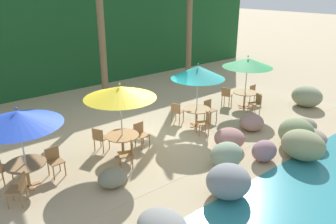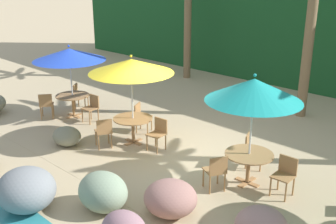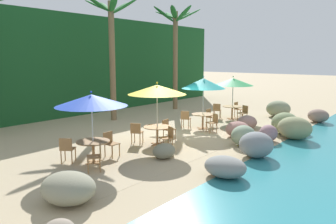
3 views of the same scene
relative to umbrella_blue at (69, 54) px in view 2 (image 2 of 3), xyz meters
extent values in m
plane|color=tan|center=(4.57, 0.18, -2.09)|extent=(120.00, 120.00, 0.00)
cube|color=tan|center=(4.57, 0.18, -2.09)|extent=(18.00, 5.20, 0.01)
cube|color=#194C23|center=(4.57, 9.18, 0.91)|extent=(28.00, 2.40, 6.00)
ellipsoid|color=#9B6C64|center=(6.26, -1.98, -1.74)|extent=(1.09, 1.06, 0.69)
ellipsoid|color=gray|center=(5.16, -2.81, -1.69)|extent=(1.11, 0.92, 0.80)
ellipsoid|color=gray|center=(1.86, -1.49, -1.83)|extent=(0.86, 0.74, 0.53)
ellipsoid|color=gray|center=(4.03, -3.86, -1.64)|extent=(1.24, 1.17, 0.89)
cylinder|color=silver|center=(0.00, 0.00, -0.99)|extent=(0.04, 0.04, 2.19)
cone|color=blue|center=(0.00, 0.00, 0.00)|extent=(2.32, 2.32, 0.38)
sphere|color=blue|center=(0.00, 0.00, 0.27)|extent=(0.07, 0.07, 0.07)
cube|color=#A37547|center=(0.00, 0.00, -2.07)|extent=(0.60, 0.12, 0.03)
cube|color=#A37547|center=(0.00, 0.00, -2.07)|extent=(0.12, 0.60, 0.03)
cylinder|color=#A37547|center=(0.00, 0.00, -1.72)|extent=(0.09, 0.09, 0.71)
cylinder|color=#A37547|center=(0.00, 0.00, -1.36)|extent=(1.10, 1.10, 0.03)
cylinder|color=#9E7042|center=(1.04, -0.11, -1.86)|extent=(0.04, 0.04, 0.45)
cylinder|color=#9E7042|center=(0.68, -0.14, -1.86)|extent=(0.04, 0.04, 0.45)
cylinder|color=#9E7042|center=(1.02, 0.24, -1.86)|extent=(0.04, 0.04, 0.45)
cylinder|color=#9E7042|center=(0.66, 0.22, -1.86)|extent=(0.04, 0.04, 0.45)
cube|color=#9E7042|center=(0.85, 0.05, -1.62)|extent=(0.45, 0.45, 0.03)
cube|color=#9E7042|center=(0.84, 0.25, -1.43)|extent=(0.42, 0.06, 0.42)
cylinder|color=#9E7042|center=(-0.47, 0.93, -1.86)|extent=(0.04, 0.04, 0.45)
cylinder|color=#9E7042|center=(-0.26, 0.64, -1.86)|extent=(0.04, 0.04, 0.45)
cylinder|color=#9E7042|center=(-0.76, 0.72, -1.86)|extent=(0.04, 0.04, 0.45)
cylinder|color=#9E7042|center=(-0.54, 0.43, -1.86)|extent=(0.04, 0.04, 0.45)
cube|color=#9E7042|center=(-0.51, 0.68, -1.62)|extent=(0.59, 0.59, 0.03)
cube|color=#9E7042|center=(-0.67, 0.56, -1.43)|extent=(0.28, 0.36, 0.42)
cylinder|color=#9E7042|center=(-0.76, -0.72, -1.86)|extent=(0.04, 0.04, 0.45)
cylinder|color=#9E7042|center=(-0.54, -0.43, -1.86)|extent=(0.04, 0.04, 0.45)
cylinder|color=#9E7042|center=(-0.47, -0.93, -1.86)|extent=(0.04, 0.04, 0.45)
cylinder|color=#9E7042|center=(-0.26, -0.65, -1.86)|extent=(0.04, 0.04, 0.45)
cube|color=#9E7042|center=(-0.51, -0.68, -1.62)|extent=(0.59, 0.59, 0.03)
cube|color=#9E7042|center=(-0.35, -0.80, -1.43)|extent=(0.28, 0.36, 0.42)
cylinder|color=silver|center=(3.07, -0.10, -0.93)|extent=(0.04, 0.04, 2.32)
cone|color=yellow|center=(3.07, -0.10, 0.13)|extent=(2.31, 2.31, 0.38)
sphere|color=yellow|center=(3.07, -0.10, 0.40)|extent=(0.07, 0.07, 0.07)
cube|color=#A37547|center=(3.07, -0.10, -2.07)|extent=(0.60, 0.12, 0.03)
cube|color=#A37547|center=(3.07, -0.10, -2.07)|extent=(0.12, 0.60, 0.03)
cylinder|color=#A37547|center=(3.07, -0.10, -1.72)|extent=(0.09, 0.09, 0.71)
cylinder|color=#A37547|center=(3.07, -0.10, -1.36)|extent=(1.10, 1.10, 0.03)
cylinder|color=#9E7042|center=(4.11, -0.19, -1.86)|extent=(0.04, 0.04, 0.45)
cylinder|color=#9E7042|center=(3.76, -0.22, -1.86)|extent=(0.04, 0.04, 0.45)
cylinder|color=#9E7042|center=(4.08, 0.16, -1.86)|extent=(0.04, 0.04, 0.45)
cylinder|color=#9E7042|center=(3.73, 0.13, -1.86)|extent=(0.04, 0.04, 0.45)
cube|color=#9E7042|center=(3.92, -0.03, -1.62)|extent=(0.45, 0.45, 0.03)
cube|color=#9E7042|center=(3.90, 0.17, -1.43)|extent=(0.42, 0.07, 0.42)
cylinder|color=#9E7042|center=(2.78, 0.90, -1.86)|extent=(0.04, 0.04, 0.45)
cylinder|color=#9E7042|center=(2.94, 0.58, -1.86)|extent=(0.04, 0.04, 0.45)
cylinder|color=#9E7042|center=(2.46, 0.75, -1.86)|extent=(0.04, 0.04, 0.45)
cylinder|color=#9E7042|center=(2.62, 0.43, -1.86)|extent=(0.04, 0.04, 0.45)
cube|color=#9E7042|center=(2.70, 0.67, -1.62)|extent=(0.56, 0.56, 0.03)
cube|color=#9E7042|center=(2.52, 0.58, -1.43)|extent=(0.22, 0.39, 0.42)
cylinder|color=#9E7042|center=(2.47, -0.95, -1.86)|extent=(0.04, 0.04, 0.45)
cylinder|color=#9E7042|center=(2.62, -0.63, -1.86)|extent=(0.04, 0.04, 0.45)
cylinder|color=#9E7042|center=(2.79, -1.10, -1.86)|extent=(0.04, 0.04, 0.45)
cylinder|color=#9E7042|center=(2.94, -0.78, -1.86)|extent=(0.04, 0.04, 0.45)
cube|color=#9E7042|center=(2.70, -0.87, -1.62)|extent=(0.56, 0.56, 0.03)
cube|color=#9E7042|center=(2.88, -0.95, -1.43)|extent=(0.21, 0.39, 0.42)
cylinder|color=silver|center=(6.70, 0.14, -0.92)|extent=(0.04, 0.04, 2.33)
cone|color=teal|center=(6.70, 0.14, 0.14)|extent=(2.10, 2.10, 0.49)
sphere|color=teal|center=(6.70, 0.14, 0.46)|extent=(0.07, 0.07, 0.07)
cube|color=#A37547|center=(6.70, 0.14, -2.07)|extent=(0.60, 0.12, 0.03)
cube|color=#A37547|center=(6.70, 0.14, -2.07)|extent=(0.12, 0.60, 0.03)
cylinder|color=#A37547|center=(6.70, 0.14, -1.72)|extent=(0.09, 0.09, 0.71)
cylinder|color=#A37547|center=(6.70, 0.14, -1.36)|extent=(1.10, 1.10, 0.03)
cylinder|color=#9E7042|center=(7.74, -0.01, -1.86)|extent=(0.04, 0.04, 0.45)
cylinder|color=#9E7042|center=(7.38, -0.02, -1.86)|extent=(0.04, 0.04, 0.45)
cylinder|color=#9E7042|center=(7.73, 0.35, -1.86)|extent=(0.04, 0.04, 0.45)
cylinder|color=#9E7042|center=(7.37, 0.34, -1.86)|extent=(0.04, 0.04, 0.45)
cube|color=#9E7042|center=(7.55, 0.17, -1.62)|extent=(0.43, 0.43, 0.03)
cube|color=#9E7042|center=(7.55, 0.37, -1.43)|extent=(0.42, 0.05, 0.42)
cylinder|color=#9E7042|center=(6.49, 1.16, -1.86)|extent=(0.04, 0.04, 0.45)
cylinder|color=#9E7042|center=(6.62, 0.83, -1.86)|extent=(0.04, 0.04, 0.45)
cylinder|color=#9E7042|center=(6.15, 1.03, -1.86)|extent=(0.04, 0.04, 0.45)
cylinder|color=#9E7042|center=(6.29, 0.70, -1.86)|extent=(0.04, 0.04, 0.45)
cube|color=#9E7042|center=(6.39, 0.93, -1.62)|extent=(0.55, 0.55, 0.03)
cube|color=#9E7042|center=(6.20, 0.86, -1.43)|extent=(0.19, 0.40, 0.42)
cylinder|color=#9E7042|center=(6.07, -0.68, -1.86)|extent=(0.04, 0.04, 0.45)
cylinder|color=#9E7042|center=(6.23, -0.37, -1.86)|extent=(0.04, 0.04, 0.45)
cylinder|color=#9E7042|center=(6.38, -0.85, -1.86)|extent=(0.04, 0.04, 0.45)
cylinder|color=#9E7042|center=(6.55, -0.53, -1.86)|extent=(0.04, 0.04, 0.45)
cube|color=#9E7042|center=(6.31, -0.61, -1.62)|extent=(0.57, 0.57, 0.03)
cube|color=#9E7042|center=(6.48, -0.70, -1.43)|extent=(0.23, 0.39, 0.42)
cylinder|color=brown|center=(-0.65, 6.51, 0.94)|extent=(0.32, 0.32, 6.06)
cylinder|color=brown|center=(5.46, 5.28, 1.12)|extent=(0.32, 0.32, 6.42)
camera|label=1|loc=(-2.09, -8.77, 3.28)|focal=35.68mm
camera|label=2|loc=(11.11, -7.17, 2.57)|focal=43.67mm
camera|label=3|loc=(-6.42, -8.53, 1.34)|focal=34.82mm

